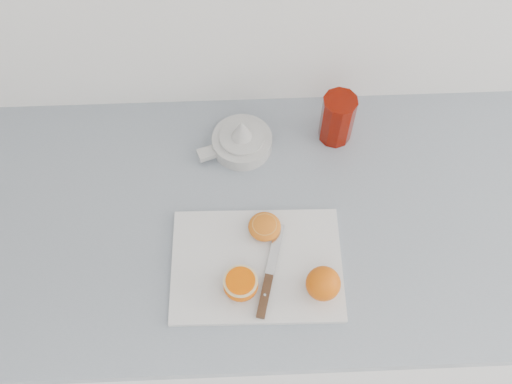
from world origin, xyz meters
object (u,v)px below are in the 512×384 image
red_tumbler (337,120)px  counter (283,289)px  cutting_board (257,265)px  half_orange (241,284)px  citrus_juicer (241,140)px

red_tumbler → counter: bearing=-119.9°
counter → cutting_board: (-0.08, -0.12, 0.45)m
half_orange → red_tumbler: bearing=58.7°
counter → cutting_board: 0.47m
counter → red_tumbler: 0.55m
half_orange → red_tumbler: (0.22, 0.36, 0.02)m
citrus_juicer → red_tumbler: size_ratio=1.36×
half_orange → cutting_board: bearing=56.9°
counter → half_orange: size_ratio=38.57×
counter → half_orange: 0.52m
cutting_board → citrus_juicer: citrus_juicer is taller
counter → red_tumbler: size_ratio=20.99×
half_orange → citrus_juicer: citrus_juicer is taller
counter → citrus_juicer: 0.51m
counter → half_orange: bearing=-122.9°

